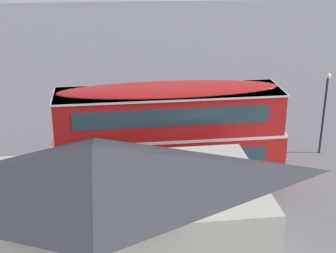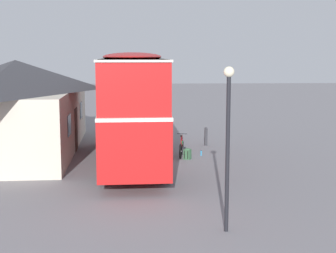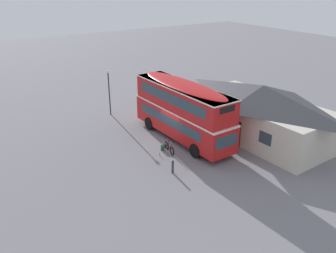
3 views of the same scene
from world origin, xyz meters
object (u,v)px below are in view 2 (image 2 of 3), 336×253
at_px(double_decker_bus, 132,103).
at_px(backpack_on_ground, 187,153).
at_px(kerb_bollard, 206,136).
at_px(street_lamp, 228,130).
at_px(water_bottle_blue_sports, 201,153).
at_px(touring_bicycle, 182,149).

bearing_deg(double_decker_bus, backpack_on_ground, -70.97).
bearing_deg(kerb_bollard, street_lamp, 175.03).
bearing_deg(water_bottle_blue_sports, backpack_on_ground, 136.16).
bearing_deg(backpack_on_ground, kerb_bollard, -21.05).
xyz_separation_m(touring_bicycle, kerb_bollard, (2.77, -1.49, 0.13)).
distance_m(double_decker_bus, backpack_on_ground, 3.52).
height_order(double_decker_bus, water_bottle_blue_sports, double_decker_bus).
xyz_separation_m(double_decker_bus, street_lamp, (-8.32, -2.64, 0.09)).
relative_size(double_decker_bus, kerb_bollard, 10.70).
distance_m(double_decker_bus, water_bottle_blue_sports, 4.35).
bearing_deg(backpack_on_ground, double_decker_bus, 109.03).
bearing_deg(backpack_on_ground, street_lamp, -178.80).
height_order(double_decker_bus, touring_bicycle, double_decker_bus).
xyz_separation_m(backpack_on_ground, water_bottle_blue_sports, (0.75, -0.72, -0.14)).
relative_size(backpack_on_ground, water_bottle_blue_sports, 1.96).
xyz_separation_m(double_decker_bus, water_bottle_blue_sports, (1.59, -3.17, -2.52)).
height_order(touring_bicycle, backpack_on_ground, touring_bicycle).
bearing_deg(backpack_on_ground, touring_bicycle, 21.26).
xyz_separation_m(double_decker_bus, touring_bicycle, (1.39, -2.23, -2.27)).
relative_size(street_lamp, kerb_bollard, 4.53).
distance_m(touring_bicycle, street_lamp, 10.00).
bearing_deg(touring_bicycle, backpack_on_ground, -158.74).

